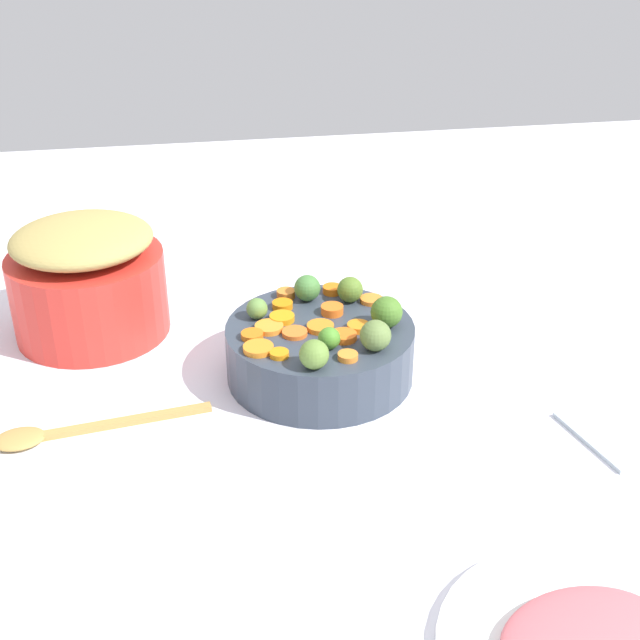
{
  "coord_description": "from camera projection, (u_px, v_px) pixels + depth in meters",
  "views": [
    {
      "loc": [
        -0.19,
        -0.97,
        0.65
      ],
      "look_at": [
        -0.01,
        0.01,
        0.11
      ],
      "focal_mm": 46.63,
      "sensor_mm": 36.0,
      "label": 1
    }
  ],
  "objects": [
    {
      "name": "brussels_sprout_2",
      "position": [
        375.0,
        335.0,
        1.07
      ],
      "size": [
        0.04,
        0.04,
        0.04
      ],
      "primitive_type": "sphere",
      "color": "olive",
      "rests_on": "serving_bowl_carrots"
    },
    {
      "name": "carrot_slice_3",
      "position": [
        279.0,
        354.0,
        1.07
      ],
      "size": [
        0.04,
        0.04,
        0.01
      ],
      "primitive_type": "cylinder",
      "rotation": [
        0.0,
        0.0,
        3.9
      ],
      "color": "orange",
      "rests_on": "serving_bowl_carrots"
    },
    {
      "name": "stuffing_mound",
      "position": [
        82.0,
        239.0,
        1.22
      ],
      "size": [
        0.21,
        0.21,
        0.05
      ],
      "primitive_type": "ellipsoid",
      "color": "tan",
      "rests_on": "metal_pot"
    },
    {
      "name": "brussels_sprout_1",
      "position": [
        350.0,
        290.0,
        1.2
      ],
      "size": [
        0.04,
        0.04,
        0.04
      ],
      "primitive_type": "sphere",
      "color": "#537428",
      "rests_on": "serving_bowl_carrots"
    },
    {
      "name": "carrot_slice_8",
      "position": [
        258.0,
        348.0,
        1.08
      ],
      "size": [
        0.04,
        0.04,
        0.01
      ],
      "primitive_type": "cylinder",
      "rotation": [
        0.0,
        0.0,
        0.12
      ],
      "color": "orange",
      "rests_on": "serving_bowl_carrots"
    },
    {
      "name": "carrot_slice_12",
      "position": [
        332.0,
        290.0,
        1.23
      ],
      "size": [
        0.04,
        0.04,
        0.01
      ],
      "primitive_type": "cylinder",
      "rotation": [
        0.0,
        0.0,
        0.57
      ],
      "color": "orange",
      "rests_on": "serving_bowl_carrots"
    },
    {
      "name": "carrot_slice_13",
      "position": [
        295.0,
        333.0,
        1.12
      ],
      "size": [
        0.05,
        0.05,
        0.01
      ],
      "primitive_type": "cylinder",
      "rotation": [
        0.0,
        0.0,
        3.93
      ],
      "color": "orange",
      "rests_on": "serving_bowl_carrots"
    },
    {
      "name": "carrot_slice_1",
      "position": [
        348.0,
        356.0,
        1.06
      ],
      "size": [
        0.03,
        0.03,
        0.01
      ],
      "primitive_type": "cylinder",
      "rotation": [
        0.0,
        0.0,
        2.0
      ],
      "color": "orange",
      "rests_on": "serving_bowl_carrots"
    },
    {
      "name": "wooden_spoon",
      "position": [
        62.0,
        432.0,
        1.05
      ],
      "size": [
        0.28,
        0.07,
        0.01
      ],
      "color": "#AF8B47",
      "rests_on": "tabletop"
    },
    {
      "name": "serving_bowl_carrots",
      "position": [
        320.0,
        351.0,
        1.16
      ],
      "size": [
        0.26,
        0.26,
        0.08
      ],
      "primitive_type": "cylinder",
      "color": "#333C4A",
      "rests_on": "tabletop"
    },
    {
      "name": "carrot_slice_4",
      "position": [
        269.0,
        327.0,
        1.13
      ],
      "size": [
        0.05,
        0.05,
        0.01
      ],
      "primitive_type": "cylinder",
      "rotation": [
        0.0,
        0.0,
        1.74
      ],
      "color": "orange",
      "rests_on": "serving_bowl_carrots"
    },
    {
      "name": "carrot_slice_14",
      "position": [
        344.0,
        336.0,
        1.11
      ],
      "size": [
        0.05,
        0.05,
        0.01
      ],
      "primitive_type": "cylinder",
      "rotation": [
        0.0,
        0.0,
        5.41
      ],
      "color": "orange",
      "rests_on": "serving_bowl_carrots"
    },
    {
      "name": "carrot_slice_7",
      "position": [
        321.0,
        329.0,
        1.13
      ],
      "size": [
        0.05,
        0.05,
        0.01
      ],
      "primitive_type": "cylinder",
      "rotation": [
        0.0,
        0.0,
        1.27
      ],
      "color": "orange",
      "rests_on": "serving_bowl_carrots"
    },
    {
      "name": "carrot_slice_10",
      "position": [
        358.0,
        327.0,
        1.13
      ],
      "size": [
        0.03,
        0.03,
        0.01
      ],
      "primitive_type": "cylinder",
      "rotation": [
        0.0,
        0.0,
        0.1
      ],
      "color": "orange",
      "rests_on": "serving_bowl_carrots"
    },
    {
      "name": "carrot_slice_11",
      "position": [
        371.0,
        300.0,
        1.2
      ],
      "size": [
        0.05,
        0.05,
        0.01
      ],
      "primitive_type": "cylinder",
      "rotation": [
        0.0,
        0.0,
        3.8
      ],
      "color": "orange",
      "rests_on": "serving_bowl_carrots"
    },
    {
      "name": "brussels_sprout_3",
      "position": [
        387.0,
        312.0,
        1.13
      ],
      "size": [
        0.04,
        0.04,
        0.04
      ],
      "primitive_type": "sphere",
      "color": "#457326",
      "rests_on": "serving_bowl_carrots"
    },
    {
      "name": "carrot_slice_6",
      "position": [
        286.0,
        294.0,
        1.21
      ],
      "size": [
        0.03,
        0.03,
        0.01
      ],
      "primitive_type": "cylinder",
      "rotation": [
        0.0,
        0.0,
        1.89
      ],
      "color": "orange",
      "rests_on": "serving_bowl_carrots"
    },
    {
      "name": "carrot_slice_9",
      "position": [
        332.0,
        310.0,
        1.17
      ],
      "size": [
        0.04,
        0.04,
        0.01
      ],
      "primitive_type": "cylinder",
      "rotation": [
        0.0,
        0.0,
        3.49
      ],
      "color": "orange",
      "rests_on": "serving_bowl_carrots"
    },
    {
      "name": "tabletop",
      "position": [
        331.0,
        384.0,
        1.18
      ],
      "size": [
        2.4,
        2.4,
        0.02
      ],
      "primitive_type": "cube",
      "color": "silver",
      "rests_on": "ground"
    },
    {
      "name": "brussels_sprout_4",
      "position": [
        329.0,
        338.0,
        1.08
      ],
      "size": [
        0.03,
        0.03,
        0.03
      ],
      "primitive_type": "sphere",
      "color": "#48882A",
      "rests_on": "serving_bowl_carrots"
    },
    {
      "name": "carrot_slice_0",
      "position": [
        282.0,
        305.0,
        1.18
      ],
      "size": [
        0.03,
        0.03,
        0.01
      ],
      "primitive_type": "cylinder",
      "rotation": [
        0.0,
        0.0,
        1.4
      ],
      "color": "orange",
      "rests_on": "serving_bowl_carrots"
    },
    {
      "name": "carrot_slice_2",
      "position": [
        252.0,
        335.0,
        1.11
      ],
      "size": [
        0.04,
        0.04,
        0.01
      ],
      "primitive_type": "cylinder",
      "rotation": [
        0.0,
        0.0,
        0.21
      ],
      "color": "orange",
      "rests_on": "serving_bowl_carrots"
    },
    {
      "name": "metal_pot",
      "position": [
        90.0,
        294.0,
        1.26
      ],
      "size": [
        0.23,
        0.23,
        0.13
      ],
      "primitive_type": "cylinder",
      "color": "red",
      "rests_on": "tabletop"
    },
    {
      "name": "brussels_sprout_6",
      "position": [
        314.0,
        354.0,
        1.04
      ],
      "size": [
        0.04,
        0.04,
        0.04
      ],
      "primitive_type": "sphere",
      "color": "olive",
      "rests_on": "serving_bowl_carrots"
    },
    {
      "name": "brussels_sprout_0",
      "position": [
        307.0,
        288.0,
        1.2
      ],
      "size": [
        0.04,
        0.04,
        0.04
      ],
      "primitive_type": "sphere",
      "color": "#457B3A",
      "rests_on": "serving_bowl_carrots"
    },
    {
      "name": "brussels_sprout_5",
      "position": [
        257.0,
        309.0,
        1.15
      ],
      "size": [
        0.03,
        0.03,
        0.03
      ],
      "primitive_type": "sphere",
      "color": "#5B843D",
      "rests_on": "serving_bowl_carrots"
    },
    {
      "name": "dish_towel",
      "position": [
        629.0,
        430.0,
        1.06
      ],
      "size": [
        0.16,
        0.16,
        0.01
      ],
      "primitive_type": "cube",
      "rotation": [
        0.0,
        0.0,
        0.22
      ],
      "color": "#A5B2BB",
      "rests_on": "tabletop"
    },
    {
      "name": "carrot_slice_5",
      "position": [
        282.0,
        318.0,
        1.15
      ],
      "size": [
        0.05,
        0.05,
        0.01
      ],
      "primitive_type": "cylinder",
      "rotation": [
        0.0,
        0.0,
        2.07
      ],
      "color": "orange",
      "rests_on": "serving_bowl_carrots"
    }
  ]
}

